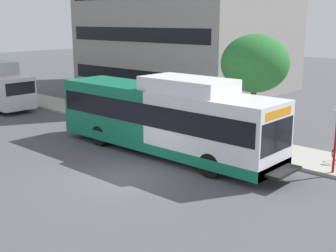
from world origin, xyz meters
TOP-DOWN VIEW (x-y plane):
  - ground_plane at (0.00, 8.00)m, footprint 120.00×120.00m
  - sidewalk_curb at (7.00, 6.00)m, footprint 3.00×56.00m
  - transit_bus at (3.52, 0.98)m, footprint 2.58×12.25m
  - bus_stop_sign_pole at (5.81, -6.03)m, footprint 0.10×0.36m
  - street_tree_near_stop at (8.00, -0.94)m, footprint 3.34×3.34m

SIDE VIEW (x-z plane):
  - ground_plane at x=0.00m, z-range 0.00..0.00m
  - sidewalk_curb at x=7.00m, z-range 0.00..0.14m
  - bus_stop_sign_pole at x=5.81m, z-range 0.35..2.95m
  - transit_bus at x=3.52m, z-range -0.12..3.53m
  - street_tree_near_stop at x=8.00m, z-range 1.33..6.60m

